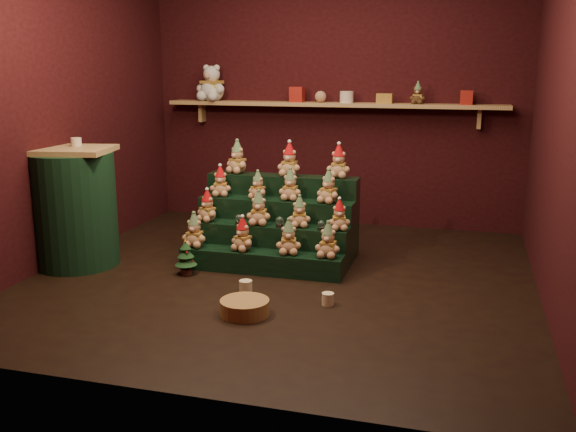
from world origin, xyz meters
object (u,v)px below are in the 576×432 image
(snow_globe_a, at_px, (239,219))
(wicker_basket, at_px, (245,307))
(snow_globe_c, at_px, (321,225))
(mug_right, at_px, (328,299))
(brown_bear, at_px, (418,93))
(white_bear, at_px, (212,78))
(mug_left, at_px, (246,287))
(riser_tier_front, at_px, (261,262))
(snow_globe_b, at_px, (280,222))
(mini_christmas_tree, at_px, (186,257))
(side_table, at_px, (74,208))

(snow_globe_a, bearing_deg, wicker_basket, -68.39)
(snow_globe_c, bearing_deg, mug_right, -73.23)
(snow_globe_a, height_order, brown_bear, brown_bear)
(wicker_basket, relative_size, white_bear, 0.71)
(snow_globe_c, bearing_deg, mug_left, -122.43)
(wicker_basket, bearing_deg, mug_left, 108.47)
(riser_tier_front, xyz_separation_m, snow_globe_b, (0.12, 0.16, 0.32))
(snow_globe_c, xyz_separation_m, white_bear, (-1.60, 1.60, 1.16))
(snow_globe_a, relative_size, wicker_basket, 0.25)
(mug_right, distance_m, brown_bear, 2.75)
(mini_christmas_tree, bearing_deg, snow_globe_c, 19.67)
(mini_christmas_tree, xyz_separation_m, brown_bear, (1.68, 1.98, 1.28))
(mini_christmas_tree, distance_m, mug_right, 1.34)
(snow_globe_c, distance_m, mug_right, 0.86)
(mini_christmas_tree, height_order, wicker_basket, mini_christmas_tree)
(mug_left, distance_m, white_bear, 2.97)
(snow_globe_c, relative_size, side_table, 0.08)
(mug_right, distance_m, wicker_basket, 0.62)
(riser_tier_front, bearing_deg, mug_right, -39.93)
(riser_tier_front, height_order, snow_globe_b, snow_globe_b)
(side_table, bearing_deg, white_bear, 65.16)
(snow_globe_b, distance_m, wicker_basket, 1.15)
(snow_globe_b, bearing_deg, snow_globe_c, 0.00)
(riser_tier_front, relative_size, snow_globe_a, 15.94)
(snow_globe_c, bearing_deg, brown_bear, 68.81)
(side_table, distance_m, brown_bear, 3.48)
(mini_christmas_tree, distance_m, mug_left, 0.71)
(snow_globe_a, xyz_separation_m, mug_left, (0.29, -0.68, -0.35))
(snow_globe_c, xyz_separation_m, mug_right, (0.23, -0.75, -0.36))
(mini_christmas_tree, bearing_deg, mug_left, -25.42)
(riser_tier_front, relative_size, snow_globe_c, 16.92)
(mug_right, distance_m, white_bear, 3.34)
(snow_globe_b, xyz_separation_m, mug_right, (0.59, -0.75, -0.36))
(snow_globe_b, height_order, side_table, side_table)
(riser_tier_front, distance_m, snow_globe_a, 0.43)
(mini_christmas_tree, bearing_deg, snow_globe_b, 28.42)
(mug_right, bearing_deg, snow_globe_b, 128.07)
(riser_tier_front, distance_m, wicker_basket, 0.95)
(wicker_basket, bearing_deg, mug_right, 33.43)
(wicker_basket, height_order, brown_bear, brown_bear)
(mug_left, bearing_deg, mini_christmas_tree, 154.58)
(wicker_basket, distance_m, brown_bear, 3.15)
(snow_globe_b, xyz_separation_m, brown_bear, (0.98, 1.60, 1.02))
(snow_globe_a, bearing_deg, riser_tier_front, -32.76)
(snow_globe_b, bearing_deg, mug_right, -51.93)
(mini_christmas_tree, bearing_deg, mug_right, -15.99)
(side_table, bearing_deg, mini_christmas_tree, -10.92)
(mug_left, relative_size, wicker_basket, 0.29)
(snow_globe_a, xyz_separation_m, brown_bear, (1.35, 1.60, 1.02))
(snow_globe_c, relative_size, mug_left, 0.82)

